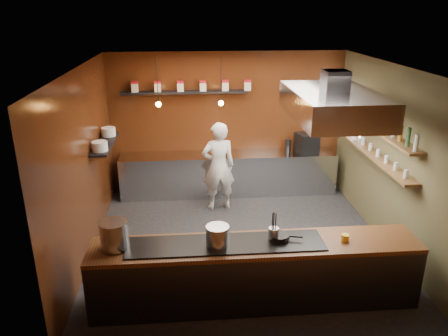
{
  "coord_description": "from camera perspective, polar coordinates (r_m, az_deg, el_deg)",
  "views": [
    {
      "loc": [
        -0.85,
        -6.61,
        3.88
      ],
      "look_at": [
        -0.25,
        0.4,
        1.25
      ],
      "focal_mm": 35.0,
      "sensor_mm": 36.0,
      "label": 1
    }
  ],
  "objects": [
    {
      "name": "prep_counter",
      "position": [
        9.46,
        0.61,
        -0.73
      ],
      "size": [
        4.6,
        0.65,
        0.9
      ],
      "primitive_type": "cube",
      "color": "silver",
      "rests_on": "floor"
    },
    {
      "name": "butter_jar",
      "position": [
        6.11,
        15.54,
        -8.77
      ],
      "size": [
        0.11,
        0.11,
        0.09
      ],
      "primitive_type": "cylinder",
      "rotation": [
        0.0,
        0.0,
        0.05
      ],
      "color": "yellow",
      "rests_on": "pass_counter"
    },
    {
      "name": "extractor_hood",
      "position": [
        6.71,
        14.07,
        8.1
      ],
      "size": [
        1.2,
        2.0,
        0.72
      ],
      "color": "#38383D",
      "rests_on": "ceiling"
    },
    {
      "name": "stockpot_large",
      "position": [
        5.83,
        -14.14,
        -8.42
      ],
      "size": [
        0.44,
        0.44,
        0.36
      ],
      "primitive_type": "cylinder",
      "rotation": [
        0.0,
        0.0,
        0.2
      ],
      "color": "#B5B8BD",
      "rests_on": "pass_counter"
    },
    {
      "name": "plate_shelf",
      "position": [
        8.09,
        -15.29,
        3.05
      ],
      "size": [
        0.3,
        1.4,
        0.04
      ],
      "primitive_type": "cube",
      "color": "black",
      "rests_on": "left_wall"
    },
    {
      "name": "floor",
      "position": [
        7.71,
        2.16,
        -9.71
      ],
      "size": [
        5.0,
        5.0,
        0.0
      ],
      "primitive_type": "plane",
      "color": "black",
      "rests_on": "ground"
    },
    {
      "name": "pendant_left",
      "position": [
        8.5,
        -8.58,
        8.57
      ],
      "size": [
        0.1,
        0.1,
        0.95
      ],
      "color": "black",
      "rests_on": "ceiling"
    },
    {
      "name": "utensil_crock",
      "position": [
        5.88,
        6.49,
        -8.57
      ],
      "size": [
        0.18,
        0.18,
        0.18
      ],
      "primitive_type": "cylinder",
      "rotation": [
        0.0,
        0.0,
        0.34
      ],
      "color": "#B8BBBF",
      "rests_on": "pass_counter"
    },
    {
      "name": "right_wall",
      "position": [
        7.78,
        20.92,
        1.32
      ],
      "size": [
        0.0,
        5.0,
        5.0
      ],
      "primitive_type": "plane",
      "rotation": [
        1.57,
        0.0,
        -1.57
      ],
      "color": "brown",
      "rests_on": "ground"
    },
    {
      "name": "frying_pan",
      "position": [
        5.94,
        7.23,
        -8.94
      ],
      "size": [
        0.45,
        0.28,
        0.07
      ],
      "color": "black",
      "rests_on": "pass_counter"
    },
    {
      "name": "stockpot_small",
      "position": [
        5.69,
        -0.84,
        -8.9
      ],
      "size": [
        0.39,
        0.39,
        0.28
      ],
      "primitive_type": "cylinder",
      "rotation": [
        0.0,
        0.0,
        -0.34
      ],
      "color": "#B8BBC0",
      "rests_on": "pass_counter"
    },
    {
      "name": "bottle_shelf_lower",
      "position": [
        7.98,
        18.95,
        1.67
      ],
      "size": [
        0.26,
        2.8,
        0.04
      ],
      "primitive_type": "cube",
      "color": "brown",
      "rests_on": "right_wall"
    },
    {
      "name": "bottle_shelf_upper",
      "position": [
        7.85,
        19.34,
        4.91
      ],
      "size": [
        0.26,
        2.8,
        0.04
      ],
      "primitive_type": "cube",
      "color": "brown",
      "rests_on": "right_wall"
    },
    {
      "name": "left_wall",
      "position": [
        7.21,
        -17.81,
        0.24
      ],
      "size": [
        0.0,
        5.0,
        5.0
      ],
      "primitive_type": "plane",
      "rotation": [
        1.57,
        0.0,
        1.57
      ],
      "color": "#3C150A",
      "rests_on": "ground"
    },
    {
      "name": "bottles",
      "position": [
        7.82,
        19.46,
        5.9
      ],
      "size": [
        0.06,
        2.66,
        0.24
      ],
      "color": "silver",
      "rests_on": "bottle_shelf_upper"
    },
    {
      "name": "window_pane",
      "position": [
        9.15,
        16.52,
        7.19
      ],
      "size": [
        0.0,
        1.0,
        1.0
      ],
      "primitive_type": "plane",
      "rotation": [
        1.57,
        0.0,
        -1.57
      ],
      "color": "white",
      "rests_on": "right_wall"
    },
    {
      "name": "espresso_machine",
      "position": [
        9.53,
        10.76,
        3.24
      ],
      "size": [
        0.51,
        0.49,
        0.42
      ],
      "primitive_type": "cube",
      "rotation": [
        0.0,
        0.0,
        0.28
      ],
      "color": "black",
      "rests_on": "prep_counter"
    },
    {
      "name": "wine_glasses",
      "position": [
        7.96,
        19.02,
        2.24
      ],
      "size": [
        0.07,
        2.37,
        0.13
      ],
      "color": "silver",
      "rests_on": "bottle_shelf_lower"
    },
    {
      "name": "back_wall",
      "position": [
        9.45,
        0.45,
        5.94
      ],
      "size": [
        5.0,
        0.0,
        5.0
      ],
      "primitive_type": "plane",
      "rotation": [
        1.57,
        0.0,
        0.0
      ],
      "color": "#3C150A",
      "rests_on": "ground"
    },
    {
      "name": "chef",
      "position": [
        8.58,
        -0.73,
        0.19
      ],
      "size": [
        0.71,
        0.51,
        1.8
      ],
      "primitive_type": "imported",
      "rotation": [
        0.0,
        0.0,
        3.27
      ],
      "color": "white",
      "rests_on": "floor"
    },
    {
      "name": "pass_counter",
      "position": [
        6.12,
        4.03,
        -13.45
      ],
      "size": [
        4.4,
        0.72,
        0.94
      ],
      "color": "#38383D",
      "rests_on": "floor"
    },
    {
      "name": "tin_shelf",
      "position": [
        9.12,
        -5.18,
        9.83
      ],
      "size": [
        2.6,
        0.26,
        0.04
      ],
      "primitive_type": "cube",
      "color": "black",
      "rests_on": "back_wall"
    },
    {
      "name": "ceiling",
      "position": [
        6.72,
        2.5,
        12.99
      ],
      "size": [
        5.0,
        5.0,
        0.0
      ],
      "primitive_type": "plane",
      "rotation": [
        3.14,
        0.0,
        0.0
      ],
      "color": "silver",
      "rests_on": "back_wall"
    },
    {
      "name": "storage_tins",
      "position": [
        9.1,
        -4.25,
        10.67
      ],
      "size": [
        2.43,
        0.13,
        0.22
      ],
      "color": "beige",
      "rests_on": "tin_shelf"
    },
    {
      "name": "plate_stacks",
      "position": [
        8.06,
        -15.36,
        3.73
      ],
      "size": [
        0.26,
        1.16,
        0.16
      ],
      "color": "white",
      "rests_on": "plate_shelf"
    },
    {
      "name": "pendant_right",
      "position": [
        8.51,
        -0.39,
        8.81
      ],
      "size": [
        0.1,
        0.1,
        0.95
      ],
      "color": "black",
      "rests_on": "ceiling"
    }
  ]
}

